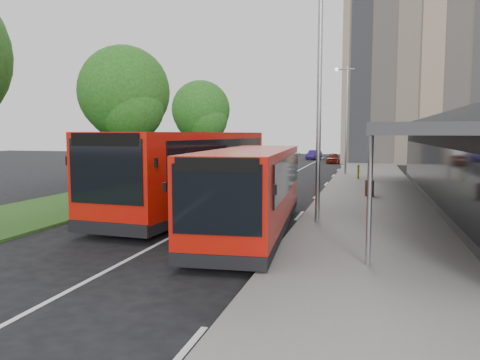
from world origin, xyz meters
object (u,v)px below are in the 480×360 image
object	(u,v)px
lamp_post_near	(317,88)
bus_main	(252,191)
lamp_post_far	(345,113)
litter_bin	(369,188)
bus_second	(190,172)
tree_far	(201,114)
car_near	(333,158)
car_far	(314,155)
bollard	(358,172)
tree_mid	(125,98)

from	to	relation	value
lamp_post_near	bus_main	bearing A→B (deg)	-138.39
lamp_post_far	litter_bin	distance (m)	13.27
bus_second	litter_bin	world-z (taller)	bus_second
tree_far	bus_main	world-z (taller)	tree_far
lamp_post_far	car_near	distance (m)	15.82
car_near	car_far	xyz separation A→B (m)	(-2.80, 6.93, 0.02)
bus_main	bus_second	world-z (taller)	bus_second
bollard	car_near	xyz separation A→B (m)	(-3.04, 18.68, -0.06)
lamp_post_near	car_far	distance (m)	42.54
tree_far	litter_bin	xyz separation A→B (m)	(12.95, -11.51, -4.22)
lamp_post_far	bollard	size ratio (longest dim) A/B	8.54
litter_bin	bus_second	bearing A→B (deg)	-139.85
tree_far	car_near	distance (m)	19.00
bollard	car_far	world-z (taller)	car_far
tree_mid	lamp_post_far	bearing A→B (deg)	49.32
tree_far	bus_main	bearing A→B (deg)	-65.83
tree_far	bollard	world-z (taller)	tree_far
lamp_post_near	bollard	distance (m)	17.00
litter_bin	lamp_post_far	bearing A→B (deg)	98.33
tree_mid	bus_main	distance (m)	13.25
bus_main	tree_far	bearing A→B (deg)	109.55
car_far	tree_far	bearing A→B (deg)	-96.98
tree_mid	litter_bin	distance (m)	13.75
bus_second	bollard	size ratio (longest dim) A/B	12.44
tree_far	litter_bin	world-z (taller)	tree_far
car_far	bus_main	bearing A→B (deg)	-77.69
tree_mid	car_near	xyz separation A→B (m)	(9.19, 28.09, -4.56)
lamp_post_far	litter_bin	xyz separation A→B (m)	(1.82, -12.46, -4.18)
lamp_post_near	car_near	world-z (taller)	lamp_post_near
tree_mid	tree_far	xyz separation A→B (m)	(0.00, 12.00, -0.36)
lamp_post_near	litter_bin	distance (m)	8.81
car_near	car_far	bearing A→B (deg)	109.49
lamp_post_far	bus_main	world-z (taller)	lamp_post_far
bus_second	car_far	world-z (taller)	bus_second
litter_bin	car_near	size ratio (longest dim) A/B	0.24
tree_far	car_far	world-z (taller)	tree_far
tree_mid	bollard	world-z (taller)	tree_mid
tree_far	lamp_post_near	distance (m)	22.06
bus_second	bollard	bearing A→B (deg)	70.58
lamp_post_far	tree_far	bearing A→B (deg)	-175.13
lamp_post_near	bollard	bearing A→B (deg)	86.17
lamp_post_near	litter_bin	size ratio (longest dim) A/B	10.31
car_far	bus_second	bearing A→B (deg)	-82.16
car_near	litter_bin	bearing A→B (deg)	-84.77
lamp_post_near	litter_bin	world-z (taller)	lamp_post_near
bus_second	car_near	distance (m)	33.73
lamp_post_near	bus_main	xyz separation A→B (m)	(-1.84, -1.64, -3.33)
tree_mid	bollard	bearing A→B (deg)	37.59
lamp_post_far	car_far	bearing A→B (deg)	102.13
lamp_post_far	car_far	size ratio (longest dim) A/B	2.28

